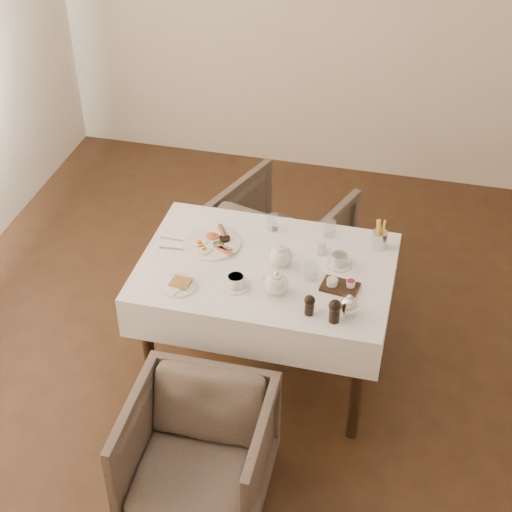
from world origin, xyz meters
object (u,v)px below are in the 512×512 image
object	(u,v)px
armchair_near	(198,453)
table	(266,283)
armchair_far	(282,239)
breakfast_plate	(213,242)
teapot_centre	(281,255)

from	to	relation	value
armchair_near	table	bearing A→B (deg)	82.09
table	armchair_far	distance (m)	0.88
table	breakfast_plate	distance (m)	0.36
armchair_near	breakfast_plate	size ratio (longest dim) A/B	2.16
armchair_near	breakfast_plate	xyz separation A→B (m)	(-0.20, 0.98, 0.47)
armchair_near	teapot_centre	xyz separation A→B (m)	(0.18, 0.89, 0.52)
armchair_near	teapot_centre	distance (m)	1.05
armchair_far	breakfast_plate	bearing A→B (deg)	92.55
armchair_near	armchair_far	size ratio (longest dim) A/B	0.92
breakfast_plate	teapot_centre	size ratio (longest dim) A/B	1.85
breakfast_plate	armchair_far	bearing A→B (deg)	65.94
armchair_far	breakfast_plate	size ratio (longest dim) A/B	2.36
armchair_far	breakfast_plate	xyz separation A→B (m)	(-0.23, -0.71, 0.44)
armchair_far	breakfast_plate	world-z (taller)	breakfast_plate
armchair_near	breakfast_plate	distance (m)	1.11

